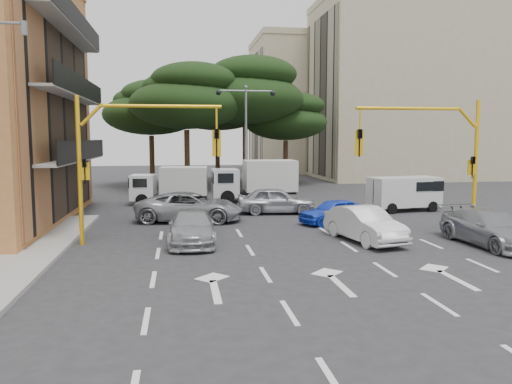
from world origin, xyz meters
The scene contains 21 objects.
ground centered at (0.00, 0.00, 0.00)m, with size 120.00×120.00×0.00m, color #28282B.
median_strip centered at (0.00, 16.00, 0.07)m, with size 1.40×6.00×0.15m, color gray.
apartment_beige_near centered at (19.95, 32.00, 9.35)m, with size 20.20×12.15×18.70m.
apartment_beige_far centered at (12.95, 44.00, 8.35)m, with size 16.20×12.15×16.70m.
pine_left_near centered at (-3.94, 21.96, 7.60)m, with size 9.15×9.15×10.23m.
pine_center centered at (1.06, 23.96, 8.30)m, with size 9.98×9.98×11.16m.
pine_left_far centered at (-6.94, 25.96, 6.91)m, with size 8.32×8.32×9.30m.
pine_right centered at (5.06, 25.96, 6.22)m, with size 7.49×7.49×8.37m.
pine_back centered at (-0.94, 28.96, 7.60)m, with size 9.15×9.15×10.23m.
signal_mast_right centered at (6.80, 1.99, 3.88)m, with size 5.79×0.37×6.00m.
signal_mast_left centered at (-6.80, 1.99, 3.88)m, with size 5.79×0.37×6.00m.
street_lamp_center centered at (0.00, 16.00, 5.43)m, with size 4.16×0.36×7.77m.
car_white_hatch centered at (2.98, 0.93, 0.72)m, with size 1.53×4.40×1.45m, color silver.
car_blue_compact centered at (3.04, 5.27, 0.63)m, with size 1.48×3.67×1.25m, color blue.
car_silver_wagon centered at (-4.18, 1.72, 0.67)m, with size 1.88×4.62×1.34m, color #9CA0A4.
car_silver_cross_a centered at (-4.14, 7.09, 0.76)m, with size 2.53×5.50×1.53m, color #9D9FA4.
car_silver_cross_b centered at (0.79, 9.05, 0.76)m, with size 1.80×4.48×1.53m, color #A1A3A9.
car_silver_parked centered at (7.70, -0.60, 0.71)m, with size 2.00×4.92×1.43m, color gray.
van_white centered at (8.50, 8.91, 1.02)m, with size 1.85×4.10×2.05m, color silver, non-canonical shape.
box_truck_a centered at (-5.25, 13.96, 1.22)m, with size 2.09×4.97×2.44m, color white, non-canonical shape.
box_truck_b centered at (0.38, 14.44, 1.41)m, with size 2.40×5.72×2.82m, color silver, non-canonical shape.
Camera 1 is at (-4.66, -18.74, 4.35)m, focal length 35.00 mm.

